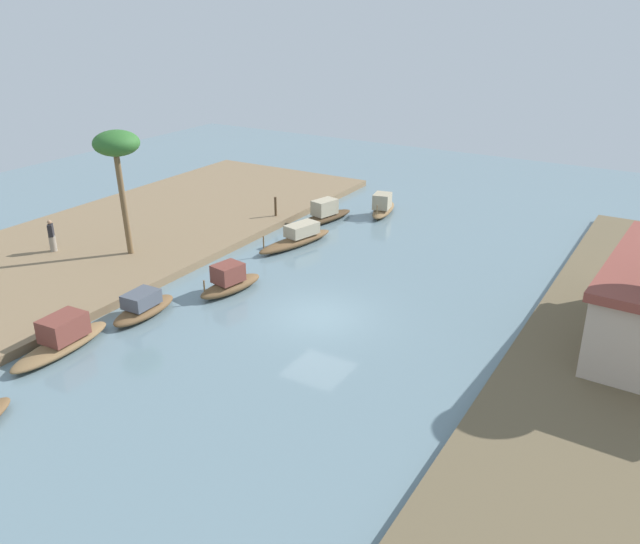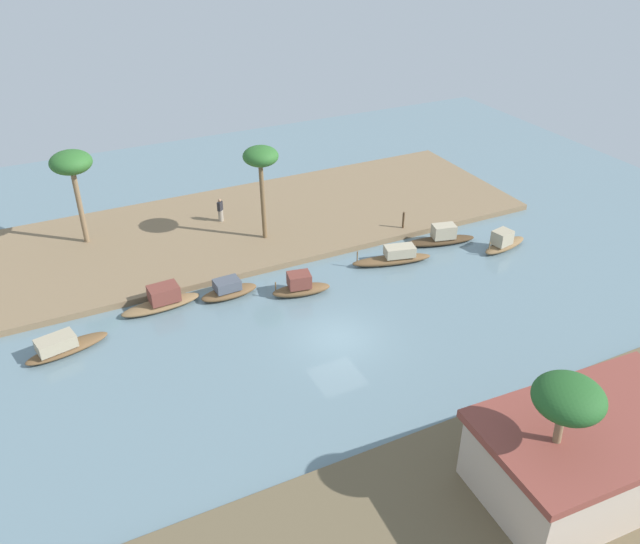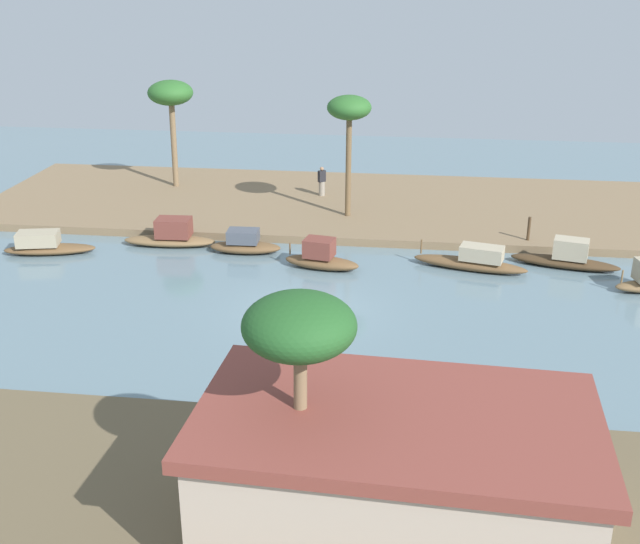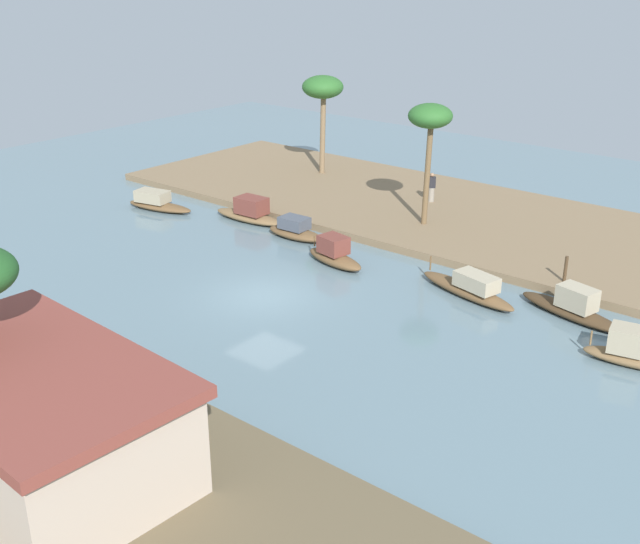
% 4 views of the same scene
% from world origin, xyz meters
% --- Properties ---
extents(river_water, '(64.89, 64.89, 0.00)m').
position_xyz_m(river_water, '(0.00, 0.00, 0.00)').
color(river_water, slate).
rests_on(river_water, ground).
extents(riverbank_left, '(37.68, 12.16, 0.37)m').
position_xyz_m(riverbank_left, '(0.00, -13.60, 0.19)').
color(riverbank_left, '#846B4C').
rests_on(riverbank_left, ground).
extents(sampan_foreground, '(4.34, 1.39, 1.32)m').
position_xyz_m(sampan_foreground, '(7.19, -6.56, 0.48)').
color(sampan_foreground, brown).
rests_on(sampan_foreground, river_water).
extents(sampan_open_hull, '(4.70, 2.11, 1.29)m').
position_xyz_m(sampan_open_hull, '(-10.50, -6.02, 0.44)').
color(sampan_open_hull, '#47331E').
rests_on(sampan_open_hull, river_water).
extents(sampan_with_tall_canopy, '(4.98, 2.14, 1.11)m').
position_xyz_m(sampan_with_tall_canopy, '(-6.50, -5.21, 0.41)').
color(sampan_with_tall_canopy, brown).
rests_on(sampan_with_tall_canopy, river_water).
extents(sampan_with_red_awning, '(3.25, 1.28, 1.07)m').
position_xyz_m(sampan_with_red_awning, '(3.63, -6.08, 0.41)').
color(sampan_with_red_awning, brown).
rests_on(sampan_with_red_awning, river_water).
extents(sampan_upstream_small, '(3.41, 1.63, 1.33)m').
position_xyz_m(sampan_upstream_small, '(-0.03, -4.55, 0.49)').
color(sampan_upstream_small, brown).
rests_on(sampan_upstream_small, river_water).
extents(sampan_midstream, '(3.62, 1.65, 1.35)m').
position_xyz_m(sampan_midstream, '(-13.56, -3.70, 0.48)').
color(sampan_midstream, brown).
rests_on(sampan_midstream, river_water).
extents(person_on_near_bank, '(0.46, 0.46, 1.59)m').
position_xyz_m(person_on_near_bank, '(1.19, -14.56, 1.09)').
color(person_on_near_bank, gray).
rests_on(person_on_near_bank, riverbank_left).
extents(mooring_post, '(0.14, 0.14, 1.11)m').
position_xyz_m(mooring_post, '(-9.13, -8.37, 0.93)').
color(mooring_post, '#4C3823').
rests_on(mooring_post, riverbank_left).
extents(palm_tree_left_near, '(2.15, 2.15, 5.98)m').
position_xyz_m(palm_tree_left_near, '(-0.56, -11.19, 5.57)').
color(palm_tree_left_near, brown).
rests_on(palm_tree_left_near, riverbank_left).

